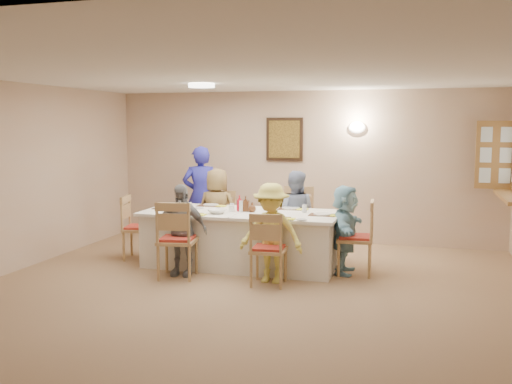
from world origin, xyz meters
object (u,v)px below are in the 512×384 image
(chair_front_left, at_px, (177,239))
(diner_back_left, at_px, (217,211))
(chair_left_end, at_px, (140,227))
(diner_front_right, at_px, (271,233))
(chair_front_right, at_px, (269,248))
(chair_right_end, at_px, (355,237))
(chair_back_right, at_px, (296,222))
(caregiver, at_px, (201,196))
(diner_front_left, at_px, (181,230))
(diner_right_end, at_px, (345,229))
(diner_back_right, at_px, (295,215))
(chair_back_left, at_px, (220,221))
(dining_table, at_px, (241,239))
(condiment_ketchup, at_px, (239,203))

(chair_front_left, distance_m, diner_back_left, 1.49)
(chair_left_end, bearing_deg, diner_front_right, -118.71)
(chair_front_right, xyz_separation_m, chair_right_end, (0.95, 0.80, 0.04))
(chair_back_right, height_order, chair_right_end, chair_back_right)
(chair_front_right, bearing_deg, caregiver, -53.89)
(diner_front_left, height_order, diner_right_end, diner_front_left)
(chair_front_right, relative_size, diner_right_end, 0.78)
(diner_back_right, bearing_deg, diner_right_end, 141.55)
(diner_back_right, bearing_deg, diner_back_left, 1.22)
(chair_back_left, distance_m, diner_front_right, 1.91)
(caregiver, bearing_deg, chair_back_right, 147.16)
(chair_left_end, bearing_deg, dining_table, -101.15)
(diner_back_right, xyz_separation_m, diner_front_left, (-1.20, -1.36, -0.05))
(chair_right_end, height_order, diner_back_left, diner_back_left)
(chair_front_right, bearing_deg, dining_table, -57.26)
(diner_right_end, bearing_deg, chair_front_right, 134.17)
(chair_back_left, bearing_deg, chair_right_end, -23.46)
(chair_left_end, xyz_separation_m, caregiver, (0.50, 1.15, 0.34))
(diner_back_right, xyz_separation_m, diner_front_right, (0.00, -1.36, -0.02))
(chair_back_right, height_order, caregiver, caregiver)
(chair_back_right, xyz_separation_m, diner_back_right, (0.00, -0.12, 0.12))
(chair_right_end, distance_m, caregiver, 2.86)
(chair_front_right, xyz_separation_m, diner_right_end, (0.82, 0.80, 0.13))
(chair_back_left, xyz_separation_m, chair_front_left, (0.00, -1.60, 0.04))
(chair_front_left, relative_size, diner_back_left, 0.78)
(chair_front_left, height_order, diner_front_left, diner_front_left)
(diner_back_right, bearing_deg, chair_back_left, -4.49)
(chair_left_end, bearing_deg, chair_back_right, -80.74)
(chair_back_right, xyz_separation_m, chair_front_left, (-1.20, -1.60, -0.01))
(chair_back_left, bearing_deg, chair_front_right, -56.18)
(chair_front_right, xyz_separation_m, diner_front_left, (-1.20, 0.12, 0.14))
(condiment_ketchup, bearing_deg, diner_right_end, -0.56)
(diner_back_right, relative_size, caregiver, 0.80)
(diner_back_right, distance_m, caregiver, 1.72)
(diner_back_left, relative_size, diner_right_end, 1.11)
(diner_back_right, xyz_separation_m, caregiver, (-1.65, 0.47, 0.16))
(chair_back_left, relative_size, diner_right_end, 0.80)
(diner_back_left, xyz_separation_m, diner_back_right, (1.20, 0.00, -0.00))
(dining_table, bearing_deg, chair_left_end, 180.00)
(chair_back_left, height_order, diner_right_end, diner_right_end)
(chair_front_right, height_order, diner_front_left, diner_front_left)
(chair_back_left, bearing_deg, diner_back_left, -93.05)
(diner_front_right, bearing_deg, diner_right_end, 41.81)
(diner_front_right, bearing_deg, chair_back_left, 131.18)
(diner_back_left, relative_size, diner_back_right, 1.01)
(dining_table, relative_size, chair_back_right, 2.60)
(chair_back_right, bearing_deg, chair_back_left, 177.84)
(diner_front_right, bearing_deg, diner_back_right, 92.14)
(chair_back_right, height_order, chair_front_right, chair_back_right)
(chair_front_left, xyz_separation_m, chair_left_end, (-0.95, 0.80, -0.04))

